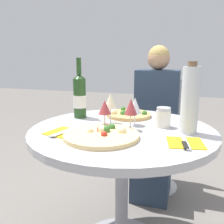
# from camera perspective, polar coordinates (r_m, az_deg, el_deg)

# --- Properties ---
(dining_table) EXTENTS (0.95, 0.95, 0.74)m
(dining_table) POSITION_cam_1_polar(r_m,az_deg,el_deg) (1.35, 2.28, -9.98)
(dining_table) COLOR gray
(dining_table) RESTS_ON ground_plane
(chair_behind_diner) EXTENTS (0.44, 0.44, 0.91)m
(chair_behind_diner) POSITION_cam_1_polar(r_m,az_deg,el_deg) (2.18, 10.16, -4.95)
(chair_behind_diner) COLOR silver
(chair_behind_diner) RESTS_ON ground_plane
(seated_diner) EXTENTS (0.34, 0.43, 1.19)m
(seated_diner) POSITION_cam_1_polar(r_m,az_deg,el_deg) (2.02, 9.69, -4.09)
(seated_diner) COLOR #28384C
(seated_diner) RESTS_ON ground_plane
(pizza_large) EXTENTS (0.35, 0.35, 0.05)m
(pizza_large) POSITION_cam_1_polar(r_m,az_deg,el_deg) (1.15, -2.28, -5.21)
(pizza_large) COLOR #E5C17F
(pizza_large) RESTS_ON dining_table
(pizza_small_far) EXTENTS (0.27, 0.27, 0.05)m
(pizza_small_far) POSITION_cam_1_polar(r_m,az_deg,el_deg) (1.55, 3.69, -0.55)
(pizza_small_far) COLOR tan
(pizza_small_far) RESTS_ON dining_table
(wine_bottle) EXTENTS (0.08, 0.08, 0.36)m
(wine_bottle) POSITION_cam_1_polar(r_m,az_deg,el_deg) (1.51, -7.40, 3.63)
(wine_bottle) COLOR #23471E
(wine_bottle) RESTS_ON dining_table
(tall_carafe) EXTENTS (0.08, 0.08, 0.34)m
(tall_carafe) POSITION_cam_1_polar(r_m,az_deg,el_deg) (1.23, 17.40, 2.61)
(tall_carafe) COLOR silver
(tall_carafe) RESTS_ON dining_table
(sugar_shaker) EXTENTS (0.08, 0.08, 0.11)m
(sugar_shaker) POSITION_cam_1_polar(r_m,az_deg,el_deg) (1.33, 11.66, -1.22)
(sugar_shaker) COLOR silver
(sugar_shaker) RESTS_ON dining_table
(wine_glass_front_left) EXTENTS (0.06, 0.06, 0.15)m
(wine_glass_front_left) POSITION_cam_1_polar(r_m,az_deg,el_deg) (1.28, -1.68, 0.91)
(wine_glass_front_left) COLOR silver
(wine_glass_front_left) RESTS_ON dining_table
(wine_glass_back_right) EXTENTS (0.07, 0.07, 0.15)m
(wine_glass_back_right) POSITION_cam_1_polar(r_m,az_deg,el_deg) (1.33, 5.27, 1.35)
(wine_glass_back_right) COLOR silver
(wine_glass_back_right) RESTS_ON dining_table
(wine_glass_front_right) EXTENTS (0.06, 0.06, 0.16)m
(wine_glass_front_right) POSITION_cam_1_polar(r_m,az_deg,el_deg) (1.24, 4.34, 1.02)
(wine_glass_front_right) COLOR silver
(wine_glass_front_right) RESTS_ON dining_table
(wine_glass_back_left) EXTENTS (0.07, 0.07, 0.17)m
(wine_glass_back_left) POSITION_cam_1_polar(r_m,az_deg,el_deg) (1.36, -0.36, 2.43)
(wine_glass_back_left) COLOR silver
(wine_glass_back_left) RESTS_ON dining_table
(place_setting_left) EXTENTS (0.18, 0.19, 0.01)m
(place_setting_left) POSITION_cam_1_polar(r_m,az_deg,el_deg) (1.24, -11.03, -4.59)
(place_setting_left) COLOR gold
(place_setting_left) RESTS_ON dining_table
(place_setting_right) EXTENTS (0.17, 0.19, 0.01)m
(place_setting_right) POSITION_cam_1_polar(r_m,az_deg,el_deg) (1.12, 16.41, -6.76)
(place_setting_right) COLOR gold
(place_setting_right) RESTS_ON dining_table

